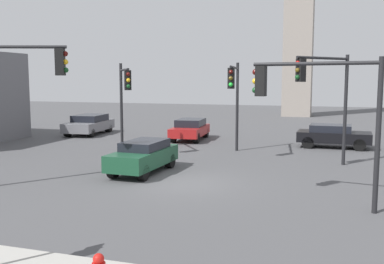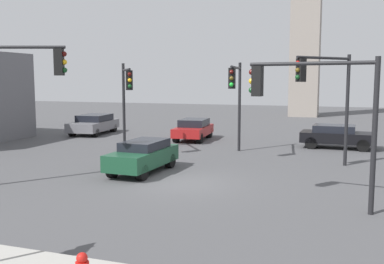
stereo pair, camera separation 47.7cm
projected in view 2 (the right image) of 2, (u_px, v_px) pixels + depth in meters
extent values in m
plane|color=#4C4C4F|center=(181.00, 183.00, 17.46)|extent=(106.30, 106.30, 0.00)
cylinder|color=black|center=(347.00, 111.00, 20.66)|extent=(0.16, 0.16, 5.20)
cylinder|color=black|center=(324.00, 58.00, 19.57)|extent=(2.19, 2.53, 0.12)
cube|color=black|center=(301.00, 70.00, 18.95)|extent=(0.45, 0.45, 1.00)
sphere|color=red|center=(298.00, 63.00, 18.81)|extent=(0.20, 0.20, 0.20)
sphere|color=#594714|center=(298.00, 70.00, 18.85)|extent=(0.20, 0.20, 0.20)
sphere|color=#14471E|center=(297.00, 77.00, 18.89)|extent=(0.20, 0.20, 0.20)
cylinder|color=black|center=(27.00, 47.00, 16.48)|extent=(2.75, 1.07, 0.12)
cube|color=black|center=(59.00, 62.00, 16.55)|extent=(0.41, 0.41, 1.00)
sphere|color=#4C0F0C|center=(64.00, 54.00, 16.52)|extent=(0.20, 0.20, 0.20)
sphere|color=yellow|center=(64.00, 62.00, 16.55)|extent=(0.20, 0.20, 0.20)
sphere|color=#14471E|center=(65.00, 70.00, 16.59)|extent=(0.20, 0.20, 0.20)
cylinder|color=black|center=(124.00, 107.00, 25.13)|extent=(0.16, 0.16, 4.95)
cylinder|color=black|center=(126.00, 70.00, 23.53)|extent=(1.70, 2.40, 0.12)
cube|color=black|center=(129.00, 80.00, 22.48)|extent=(0.44, 0.44, 1.00)
sphere|color=#4C0F0C|center=(130.00, 74.00, 22.25)|extent=(0.20, 0.20, 0.20)
sphere|color=yellow|center=(130.00, 80.00, 22.29)|extent=(0.20, 0.20, 0.20)
sphere|color=#14471E|center=(130.00, 86.00, 22.33)|extent=(0.20, 0.20, 0.20)
cylinder|color=black|center=(374.00, 137.00, 13.09)|extent=(0.16, 0.16, 4.73)
cylinder|color=black|center=(310.00, 63.00, 13.75)|extent=(3.90, 0.73, 0.12)
cube|color=black|center=(257.00, 81.00, 14.62)|extent=(0.37, 0.37, 1.00)
sphere|color=#4C0F0C|center=(252.00, 72.00, 14.67)|extent=(0.20, 0.20, 0.20)
sphere|color=yellow|center=(252.00, 81.00, 14.71)|extent=(0.20, 0.20, 0.20)
sphere|color=#14471E|center=(252.00, 90.00, 14.75)|extent=(0.20, 0.20, 0.20)
cylinder|color=black|center=(239.00, 107.00, 24.96)|extent=(0.16, 0.16, 4.99)
cylinder|color=black|center=(236.00, 68.00, 22.82)|extent=(0.60, 3.86, 0.12)
cube|color=black|center=(232.00, 78.00, 21.24)|extent=(0.36, 0.36, 1.00)
sphere|color=#4C0F0C|center=(232.00, 72.00, 21.01)|extent=(0.20, 0.20, 0.20)
sphere|color=#594714|center=(231.00, 78.00, 21.05)|extent=(0.20, 0.20, 0.20)
sphere|color=green|center=(231.00, 85.00, 21.08)|extent=(0.20, 0.20, 0.20)
sphere|color=red|center=(82.00, 258.00, 7.76)|extent=(0.20, 0.20, 0.20)
cube|color=slate|center=(94.00, 126.00, 32.98)|extent=(2.63, 4.92, 0.66)
cube|color=black|center=(95.00, 118.00, 33.14)|extent=(2.16, 2.83, 0.52)
cylinder|color=black|center=(95.00, 133.00, 31.27)|extent=(0.45, 0.63, 0.60)
cylinder|color=black|center=(72.00, 132.00, 31.67)|extent=(0.45, 0.63, 0.60)
cylinder|color=black|center=(113.00, 128.00, 34.37)|extent=(0.45, 0.63, 0.60)
cylinder|color=black|center=(92.00, 127.00, 34.77)|extent=(0.45, 0.63, 0.60)
cube|color=#19472D|center=(143.00, 157.00, 19.31)|extent=(1.82, 4.17, 0.69)
cube|color=black|center=(145.00, 145.00, 19.43)|extent=(1.55, 2.35, 0.42)
cylinder|color=black|center=(142.00, 173.00, 17.81)|extent=(0.32, 0.66, 0.65)
cylinder|color=black|center=(112.00, 170.00, 18.30)|extent=(0.32, 0.66, 0.65)
cylinder|color=black|center=(170.00, 161.00, 20.39)|extent=(0.32, 0.66, 0.65)
cylinder|color=black|center=(144.00, 159.00, 20.88)|extent=(0.32, 0.66, 0.65)
cube|color=black|center=(337.00, 137.00, 26.14)|extent=(4.25, 2.04, 0.61)
cube|color=black|center=(334.00, 129.00, 26.15)|extent=(2.40, 1.75, 0.46)
cylinder|color=black|center=(363.00, 142.00, 26.39)|extent=(0.71, 0.37, 0.70)
cylinder|color=black|center=(363.00, 145.00, 24.94)|extent=(0.71, 0.37, 0.70)
cylinder|color=black|center=(314.00, 139.00, 27.40)|extent=(0.71, 0.37, 0.70)
cylinder|color=black|center=(311.00, 143.00, 25.95)|extent=(0.71, 0.37, 0.70)
cube|color=maroon|center=(193.00, 131.00, 29.71)|extent=(2.19, 4.34, 0.58)
cube|color=black|center=(194.00, 123.00, 29.85)|extent=(1.83, 2.47, 0.52)
cylinder|color=black|center=(199.00, 138.00, 28.17)|extent=(0.39, 0.69, 0.67)
cylinder|color=black|center=(176.00, 137.00, 28.57)|extent=(0.39, 0.69, 0.67)
cylinder|color=black|center=(209.00, 133.00, 30.92)|extent=(0.39, 0.69, 0.67)
cylinder|color=black|center=(188.00, 132.00, 31.31)|extent=(0.39, 0.69, 0.67)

